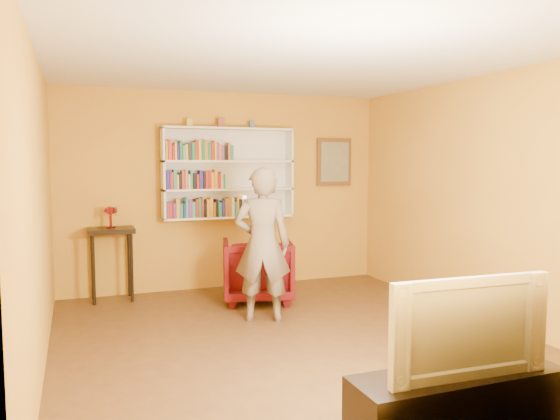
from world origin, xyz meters
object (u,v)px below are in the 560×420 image
at_px(console_table, 111,241).
at_px(armchair, 257,270).
at_px(tv_cabinet, 457,411).
at_px(ruby_lustre, 110,213).
at_px(person, 262,245).
at_px(television, 459,324).
at_px(bookshelf, 227,173).

bearing_deg(console_table, armchair, -21.64).
bearing_deg(tv_cabinet, console_table, 110.98).
bearing_deg(ruby_lustre, tv_cabinet, -69.02).
height_order(ruby_lustre, tv_cabinet, ruby_lustre).
relative_size(ruby_lustre, tv_cabinet, 0.20).
height_order(person, television, person).
distance_m(ruby_lustre, armchair, 1.98).
bearing_deg(television, armchair, 92.21).
bearing_deg(ruby_lustre, television, -69.02).
bearing_deg(tv_cabinet, television, 0.00).
xyz_separation_m(console_table, television, (1.73, -4.50, 0.02)).
bearing_deg(television, ruby_lustre, 112.96).
distance_m(person, television, 3.01).
xyz_separation_m(armchair, tv_cabinet, (0.02, -3.82, -0.15)).
bearing_deg(ruby_lustre, person, -44.94).
distance_m(bookshelf, person, 1.82).
xyz_separation_m(console_table, ruby_lustre, (-0.00, 0.00, 0.35)).
bearing_deg(tv_cabinet, ruby_lustre, 110.98).
distance_m(tv_cabinet, television, 0.55).
bearing_deg(television, tv_cabinet, 0.00).
distance_m(console_table, person, 2.12).
height_order(ruby_lustre, television, ruby_lustre).
height_order(armchair, tv_cabinet, armchair).
relative_size(ruby_lustre, armchair, 0.31).
xyz_separation_m(console_table, tv_cabinet, (1.73, -4.50, -0.52)).
height_order(console_table, tv_cabinet, console_table).
bearing_deg(ruby_lustre, bookshelf, 5.84).
xyz_separation_m(ruby_lustre, person, (1.50, -1.50, -0.27)).
relative_size(armchair, tv_cabinet, 0.64).
height_order(bookshelf, tv_cabinet, bookshelf).
bearing_deg(armchair, ruby_lustre, -7.54).
xyz_separation_m(bookshelf, television, (0.17, -4.66, -0.81)).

